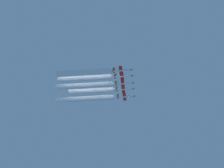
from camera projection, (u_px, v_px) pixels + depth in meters
The scene contains 10 objects.
jet_far_left at pixel (126, 96), 319.30m from camera, with size 9.09×13.23×3.18m.
jet_inner_left at pixel (125, 89), 313.37m from camera, with size 9.09×13.23×3.18m.
jet_center at pixel (124, 83), 307.83m from camera, with size 9.09×13.23×3.18m.
jet_inner_right at pixel (123, 76), 302.20m from camera, with size 9.09×13.23×3.18m.
jet_far_right at pixel (122, 70), 296.56m from camera, with size 9.09×13.23×3.18m.
smoke_trail_far_left at pixel (86, 99), 321.25m from camera, with size 3.64×41.07×3.64m.
smoke_trail_inner_left at pixel (92, 91), 314.95m from camera, with size 3.64×30.96×3.64m.
smoke_trail_center at pixel (85, 86), 309.70m from camera, with size 3.64×38.86×3.64m.
smoke_trail_inner_right at pixel (86, 78), 303.96m from camera, with size 3.64×35.84×3.64m.
smoke_trail_far_right at pixel (84, 72), 298.31m from camera, with size 3.64×35.61×3.64m.
Camera 1 is at (248.11, 15.44, 2.29)m, focal length 76.69 mm.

